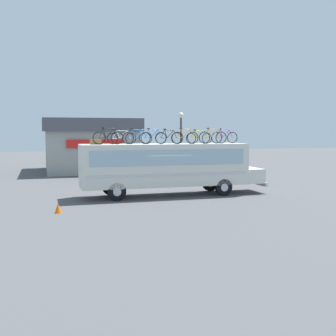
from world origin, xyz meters
TOP-DOWN VIEW (x-y plane):
  - ground_plane at (0.00, 0.00)m, footprint 120.00×120.00m
  - bus at (0.22, -0.00)m, footprint 11.27×2.46m
  - luggage_bag_1 at (-4.07, 0.04)m, footprint 0.60×0.40m
  - rooftop_bicycle_1 at (-3.39, -0.17)m, footprint 1.75×0.44m
  - rooftop_bicycle_2 at (-2.50, 0.42)m, footprint 1.73×0.44m
  - rooftop_bicycle_3 at (-1.65, 0.05)m, footprint 1.78×0.44m
  - rooftop_bicycle_4 at (-0.67, 0.21)m, footprint 1.68×0.44m
  - rooftop_bicycle_5 at (0.22, -0.14)m, footprint 1.64×0.44m
  - rooftop_bicycle_6 at (1.14, -0.41)m, footprint 1.67×0.44m
  - rooftop_bicycle_7 at (2.09, -0.22)m, footprint 1.66×0.44m
  - rooftop_bicycle_8 at (2.98, -0.25)m, footprint 1.81×0.44m
  - rooftop_bicycle_9 at (3.88, 0.03)m, footprint 1.76×0.44m
  - roadside_building at (-2.54, 17.67)m, footprint 8.73×10.12m
  - traffic_cone at (-6.34, -3.72)m, footprint 0.33×0.33m
  - street_lamp at (2.98, 5.83)m, footprint 0.40×0.40m

SIDE VIEW (x-z plane):
  - ground_plane at x=0.00m, z-range 0.00..0.00m
  - traffic_cone at x=-6.34m, z-range 0.00..0.47m
  - bus at x=0.22m, z-range 0.26..3.37m
  - roadside_building at x=-2.54m, z-range 0.07..5.08m
  - luggage_bag_1 at x=-4.07m, z-range 3.10..3.40m
  - rooftop_bicycle_7 at x=2.09m, z-range 3.04..3.89m
  - rooftop_bicycle_2 at x=-2.50m, z-range 3.04..3.90m
  - rooftop_bicycle_5 at x=0.22m, z-range 3.03..3.93m
  - street_lamp at x=2.98m, z-range 0.86..6.11m
  - rooftop_bicycle_3 at x=-1.65m, z-range 3.03..3.94m
  - rooftop_bicycle_4 at x=-0.67m, z-range 3.03..3.95m
  - rooftop_bicycle_9 at x=3.88m, z-range 3.03..3.96m
  - rooftop_bicycle_6 at x=1.14m, z-range 3.02..3.97m
  - rooftop_bicycle_8 at x=2.98m, z-range 3.02..3.98m
  - rooftop_bicycle_1 at x=-3.39m, z-range 3.02..3.99m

